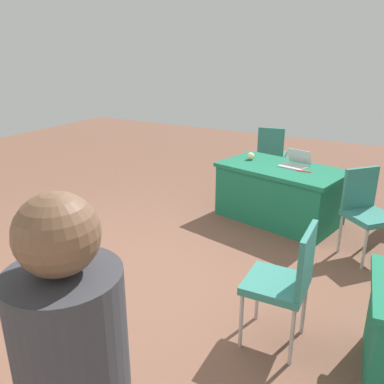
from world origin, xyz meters
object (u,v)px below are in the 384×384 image
chair_tucked_left (286,278)px  laptop_silver (295,163)px  chair_near_front (272,151)px  table_foreground (280,193)px  chair_tucked_right (366,208)px  scissors_red (304,171)px  yarn_ball (251,156)px

chair_tucked_left → laptop_silver: chair_tucked_left is taller
chair_near_front → table_foreground: bearing=-75.3°
chair_tucked_right → laptop_silver: size_ratio=2.55×
table_foreground → chair_tucked_left: bearing=108.5°
chair_tucked_right → scissors_red: chair_tucked_right is taller
chair_tucked_left → yarn_ball: 2.72m
chair_tucked_left → table_foreground: bearing=16.3°
chair_near_front → laptop_silver: chair_near_front is taller
laptop_silver → chair_tucked_right: bearing=161.1°
chair_tucked_right → chair_tucked_left: bearing=31.7°
scissors_red → chair_near_front: bearing=-64.6°
table_foreground → scissors_red: 0.48m
chair_tucked_left → scissors_red: chair_tucked_left is taller
table_foreground → yarn_ball: size_ratio=17.11×
chair_near_front → chair_tucked_right: size_ratio=0.99×
table_foreground → yarn_ball: 0.64m
chair_tucked_right → yarn_ball: (1.56, -0.62, 0.22)m
yarn_ball → chair_near_front: bearing=-84.1°
chair_near_front → scissors_red: 1.75m
chair_tucked_left → chair_tucked_right: bearing=-12.4°
chair_near_front → yarn_ball: bearing=-92.6°
chair_tucked_right → chair_near_front: bearing=-96.6°
chair_tucked_left → scissors_red: bearing=9.6°
table_foreground → laptop_silver: bearing=-144.5°
chair_near_front → scissors_red: size_ratio=5.26×
chair_near_front → laptop_silver: (-0.74, 1.31, 0.22)m
chair_near_front → chair_tucked_right: chair_tucked_right is taller
chair_near_front → yarn_ball: chair_near_front is taller
chair_tucked_left → yarn_ball: (1.24, -2.41, 0.20)m
chair_tucked_right → yarn_ball: size_ratio=9.73×
chair_near_front → scissors_red: bearing=-67.1°
laptop_silver → scissors_red: (-0.16, 0.17, -0.04)m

